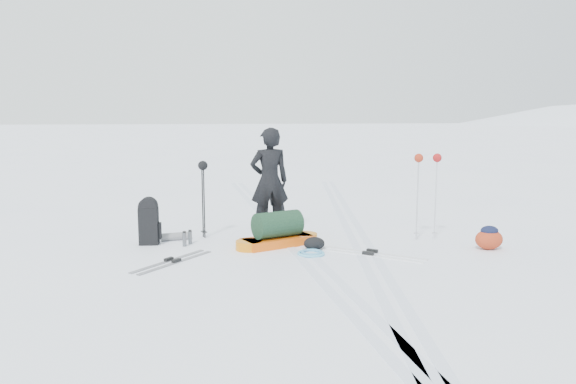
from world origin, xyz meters
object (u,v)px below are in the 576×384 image
Objects in this scene: skier at (269,181)px; ski_poles_black at (203,175)px; pulk_sled at (278,233)px; expedition_rucksack at (152,222)px.

skier is 1.42× the size of ski_poles_black.
pulk_sled is 1.85× the size of expedition_rucksack.
expedition_rucksack is (-2.16, 0.44, 0.15)m from pulk_sled.
ski_poles_black is at bearing 26.89° from expedition_rucksack.
pulk_sled is (0.03, -0.99, -0.78)m from skier.
skier is 1.26m from pulk_sled.
skier is 1.25× the size of pulk_sled.
ski_poles_black reaches higher than pulk_sled.
pulk_sled is 1.78m from ski_poles_black.
ski_poles_black is (0.89, 0.39, 0.78)m from expedition_rucksack.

